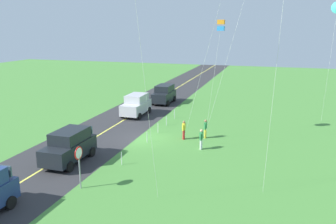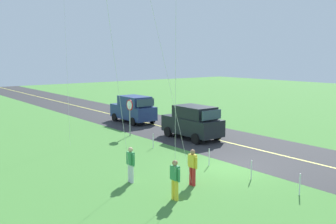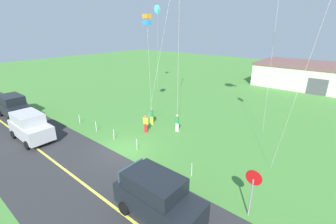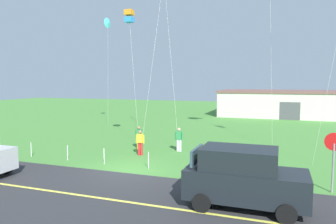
% 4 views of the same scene
% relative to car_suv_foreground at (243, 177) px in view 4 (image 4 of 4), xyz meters
% --- Properties ---
extents(ground_plane, '(120.00, 120.00, 0.10)m').
position_rel_car_suv_foreground_xyz_m(ground_plane, '(-6.26, 2.98, -1.20)').
color(ground_plane, '#478438').
extents(asphalt_road, '(120.00, 7.00, 0.00)m').
position_rel_car_suv_foreground_xyz_m(asphalt_road, '(-6.26, -1.02, -1.15)').
color(asphalt_road, '#2D2D30').
rests_on(asphalt_road, ground).
extents(road_centre_stripe, '(120.00, 0.16, 0.00)m').
position_rel_car_suv_foreground_xyz_m(road_centre_stripe, '(-6.26, -1.02, -1.15)').
color(road_centre_stripe, '#E5E04C').
rests_on(road_centre_stripe, asphalt_road).
extents(car_suv_foreground, '(4.40, 2.12, 2.24)m').
position_rel_car_suv_foreground_xyz_m(car_suv_foreground, '(0.00, 0.00, 0.00)').
color(car_suv_foreground, black).
rests_on(car_suv_foreground, ground).
extents(stop_sign, '(0.76, 0.08, 2.56)m').
position_rel_car_suv_foreground_xyz_m(stop_sign, '(3.37, 2.89, 0.65)').
color(stop_sign, gray).
rests_on(stop_sign, ground).
extents(person_adult_near, '(0.58, 0.22, 1.60)m').
position_rel_car_suv_foreground_xyz_m(person_adult_near, '(-7.99, 7.99, -0.29)').
color(person_adult_near, yellow).
rests_on(person_adult_near, ground).
extents(person_adult_companion, '(0.58, 0.22, 1.60)m').
position_rel_car_suv_foreground_xyz_m(person_adult_companion, '(-5.14, 8.22, -0.29)').
color(person_adult_companion, silver).
rests_on(person_adult_companion, ground).
extents(person_child_watcher, '(0.58, 0.22, 1.60)m').
position_rel_car_suv_foreground_xyz_m(person_child_watcher, '(-7.13, 6.32, -0.29)').
color(person_child_watcher, red).
rests_on(person_child_watcher, ground).
extents(kite_red_low, '(1.36, 1.12, 9.72)m').
position_rel_car_suv_foreground_xyz_m(kite_red_low, '(-9.05, 8.82, 8.11)').
color(kite_red_low, silver).
rests_on(kite_red_low, ground).
extents(kite_pink_drift, '(0.30, 1.11, 11.46)m').
position_rel_car_suv_foreground_xyz_m(kite_pink_drift, '(-16.35, 18.32, 9.71)').
color(kite_pink_drift, silver).
rests_on(kite_pink_drift, ground).
extents(warehouse_distant, '(18.36, 10.20, 3.50)m').
position_rel_car_suv_foreground_xyz_m(warehouse_distant, '(2.29, 34.52, 0.60)').
color(warehouse_distant, beige).
rests_on(warehouse_distant, ground).
extents(fence_post_0, '(0.05, 0.05, 0.90)m').
position_rel_car_suv_foreground_xyz_m(fence_post_0, '(-13.41, 3.68, -0.70)').
color(fence_post_0, silver).
rests_on(fence_post_0, ground).
extents(fence_post_1, '(0.05, 0.05, 0.90)m').
position_rel_car_suv_foreground_xyz_m(fence_post_1, '(-10.67, 3.68, -0.70)').
color(fence_post_1, silver).
rests_on(fence_post_1, ground).
extents(fence_post_2, '(0.05, 0.05, 0.90)m').
position_rel_car_suv_foreground_xyz_m(fence_post_2, '(-8.18, 3.68, -0.70)').
color(fence_post_2, silver).
rests_on(fence_post_2, ground).
extents(fence_post_3, '(0.05, 0.05, 0.90)m').
position_rel_car_suv_foreground_xyz_m(fence_post_3, '(-5.42, 3.68, -0.70)').
color(fence_post_3, silver).
rests_on(fence_post_3, ground).
extents(fence_post_4, '(0.05, 0.05, 0.90)m').
position_rel_car_suv_foreground_xyz_m(fence_post_4, '(-0.53, 3.68, -0.70)').
color(fence_post_4, silver).
rests_on(fence_post_4, ground).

